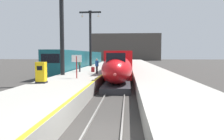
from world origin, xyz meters
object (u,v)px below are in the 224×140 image
(station_column_mid, at_px, (62,23))
(rolling_suitcase, at_px, (93,69))
(ticket_machine_yellow, at_px, (41,73))
(highspeed_train_main, at_px, (123,60))
(station_column_far, at_px, (90,33))
(departure_info_board, at_px, (77,62))
(regional_train_adjacent, at_px, (83,60))
(passenger_mid_platform, at_px, (97,65))
(passenger_near_edge, at_px, (80,64))

(station_column_mid, distance_m, rolling_suitcase, 6.96)
(station_column_mid, height_order, ticket_machine_yellow, station_column_mid)
(highspeed_train_main, xyz_separation_m, station_column_mid, (-5.90, -21.83, 4.51))
(station_column_mid, bearing_deg, station_column_far, 90.00)
(highspeed_train_main, distance_m, departure_info_board, 25.12)
(regional_train_adjacent, xyz_separation_m, passenger_mid_platform, (5.65, -19.05, -0.09))
(highspeed_train_main, height_order, passenger_mid_platform, highspeed_train_main)
(station_column_far, bearing_deg, passenger_mid_platform, -77.42)
(departure_info_board, bearing_deg, regional_train_adjacent, 100.74)
(highspeed_train_main, distance_m, station_column_mid, 23.06)
(highspeed_train_main, xyz_separation_m, rolling_suitcase, (-3.31, -17.88, -0.60))
(station_column_mid, xyz_separation_m, station_column_far, (0.00, 16.93, 0.59))
(regional_train_adjacent, distance_m, passenger_mid_platform, 19.87)
(regional_train_adjacent, relative_size, ticket_machine_yellow, 22.87)
(regional_train_adjacent, bearing_deg, passenger_mid_platform, -73.48)
(passenger_mid_platform, bearing_deg, departure_info_board, -104.85)
(station_column_mid, relative_size, ticket_machine_yellow, 5.62)
(station_column_far, height_order, passenger_near_edge, station_column_far)
(highspeed_train_main, relative_size, regional_train_adjacent, 1.54)
(passenger_mid_platform, xyz_separation_m, rolling_suitcase, (-0.86, 2.49, -0.69))
(station_column_far, height_order, rolling_suitcase, station_column_far)
(station_column_far, bearing_deg, station_column_mid, -90.00)
(station_column_mid, distance_m, passenger_near_edge, 6.06)
(station_column_mid, relative_size, station_column_far, 0.89)
(ticket_machine_yellow, bearing_deg, station_column_far, 90.86)
(regional_train_adjacent, bearing_deg, highspeed_train_main, 9.22)
(regional_train_adjacent, height_order, ticket_machine_yellow, regional_train_adjacent)
(departure_info_board, bearing_deg, passenger_mid_platform, 75.15)
(regional_train_adjacent, xyz_separation_m, rolling_suitcase, (4.79, -16.56, -0.77))
(passenger_near_edge, bearing_deg, departure_info_board, -79.20)
(station_column_far, distance_m, rolling_suitcase, 14.41)
(passenger_near_edge, height_order, departure_info_board, departure_info_board)
(regional_train_adjacent, distance_m, passenger_near_edge, 16.78)
(highspeed_train_main, bearing_deg, station_column_far, -140.28)
(highspeed_train_main, bearing_deg, passenger_mid_platform, -96.86)
(passenger_mid_platform, bearing_deg, highspeed_train_main, 83.14)
(passenger_near_edge, height_order, rolling_suitcase, passenger_near_edge)
(station_column_mid, xyz_separation_m, passenger_mid_platform, (3.45, 1.46, -4.43))
(rolling_suitcase, height_order, ticket_machine_yellow, ticket_machine_yellow)
(regional_train_adjacent, bearing_deg, station_column_mid, -83.88)
(regional_train_adjacent, distance_m, ticket_machine_yellow, 26.99)
(highspeed_train_main, distance_m, passenger_near_edge, 18.48)
(departure_info_board, bearing_deg, station_column_mid, 126.87)
(highspeed_train_main, xyz_separation_m, passenger_mid_platform, (-2.45, -20.37, 0.08))
(regional_train_adjacent, relative_size, passenger_mid_platform, 21.66)
(highspeed_train_main, relative_size, station_column_far, 5.59)
(regional_train_adjacent, distance_m, station_column_far, 6.48)
(station_column_far, bearing_deg, departure_info_board, -83.53)
(passenger_mid_platform, distance_m, departure_info_board, 4.66)
(ticket_machine_yellow, height_order, departure_info_board, departure_info_board)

